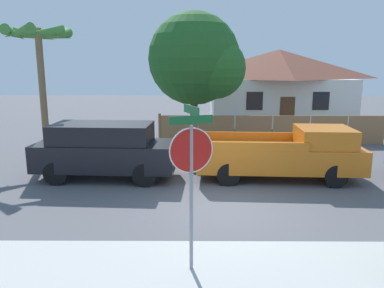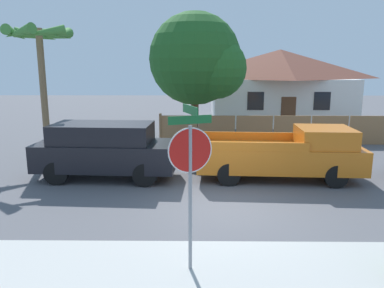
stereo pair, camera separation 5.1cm
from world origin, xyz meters
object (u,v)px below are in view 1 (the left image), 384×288
at_px(palm_tree, 39,45).
at_px(red_suv, 105,149).
at_px(oak_tree, 199,61).
at_px(orange_pickup, 285,154).
at_px(house, 278,85).
at_px(stop_sign, 191,162).

bearing_deg(palm_tree, red_suv, -44.99).
bearing_deg(oak_tree, orange_pickup, -68.05).
xyz_separation_m(house, red_suv, (-8.75, -13.26, -1.51)).
distance_m(oak_tree, red_suv, 8.48).
distance_m(palm_tree, red_suv, 6.00).
height_order(orange_pickup, stop_sign, stop_sign).
bearing_deg(orange_pickup, stop_sign, -115.13).
bearing_deg(orange_pickup, red_suv, -177.01).
bearing_deg(oak_tree, house, 47.86).
relative_size(oak_tree, stop_sign, 2.08).
xyz_separation_m(oak_tree, palm_tree, (-6.64, -3.84, 0.59)).
height_order(house, orange_pickup, house).
bearing_deg(house, red_suv, -123.42).
relative_size(red_suv, orange_pickup, 0.86).
height_order(oak_tree, red_suv, oak_tree).
bearing_deg(red_suv, house, 59.70).
height_order(oak_tree, orange_pickup, oak_tree).
bearing_deg(stop_sign, palm_tree, 103.87).
height_order(oak_tree, palm_tree, oak_tree).
height_order(house, palm_tree, palm_tree).
bearing_deg(house, palm_tree, -140.77).
bearing_deg(stop_sign, red_suv, 96.32).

